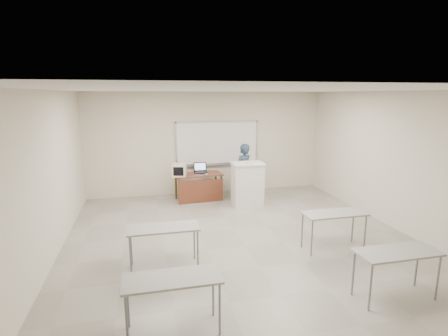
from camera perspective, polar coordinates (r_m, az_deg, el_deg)
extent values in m
cube|color=gray|center=(7.04, 3.50, -12.62)|extent=(7.00, 8.00, 0.01)
cube|color=white|center=(10.43, -1.09, 4.11)|extent=(2.40, 0.03, 1.20)
cube|color=#B7BABC|center=(10.36, -1.10, 7.51)|extent=(2.48, 0.04, 0.04)
cube|color=#B7BABC|center=(10.52, -1.08, 0.76)|extent=(2.48, 0.04, 0.04)
cube|color=#B7BABC|center=(10.24, -7.79, 3.86)|extent=(0.04, 0.04, 1.28)
cube|color=#B7BABC|center=(10.74, 5.30, 4.29)|extent=(0.04, 0.04, 1.28)
cube|color=#B7BABC|center=(10.49, -1.02, 0.50)|extent=(2.16, 0.07, 0.02)
cube|color=gray|center=(6.05, -9.88, -9.62)|extent=(1.20, 0.50, 0.03)
cylinder|color=slate|center=(6.01, -15.02, -13.81)|extent=(0.03, 0.03, 0.70)
cylinder|color=slate|center=(6.06, -4.30, -13.18)|extent=(0.03, 0.03, 0.70)
cylinder|color=slate|center=(6.38, -14.92, -12.26)|extent=(0.03, 0.03, 0.70)
cylinder|color=slate|center=(6.42, -4.87, -11.70)|extent=(0.03, 0.03, 0.70)
cube|color=gray|center=(6.97, 17.59, -7.08)|extent=(1.20, 0.50, 0.03)
cylinder|color=slate|center=(6.68, 14.14, -11.07)|extent=(0.03, 0.03, 0.70)
cylinder|color=slate|center=(7.23, 22.03, -9.80)|extent=(0.03, 0.03, 0.70)
cylinder|color=slate|center=(7.01, 12.63, -9.88)|extent=(0.03, 0.03, 0.70)
cylinder|color=slate|center=(7.53, 20.28, -8.78)|extent=(0.03, 0.03, 0.70)
cube|color=gray|center=(4.51, -8.46, -17.46)|extent=(1.20, 0.50, 0.03)
cylinder|color=slate|center=(4.54, -15.61, -23.06)|extent=(0.03, 0.03, 0.70)
cylinder|color=slate|center=(4.60, -0.70, -22.01)|extent=(0.03, 0.03, 0.70)
cylinder|color=slate|center=(4.87, -15.43, -20.39)|extent=(0.03, 0.03, 0.70)
cylinder|color=slate|center=(4.93, -1.78, -19.48)|extent=(0.03, 0.03, 0.70)
cube|color=gray|center=(5.69, 26.50, -12.20)|extent=(1.20, 0.50, 0.03)
cylinder|color=slate|center=(5.39, 22.80, -17.55)|extent=(0.03, 0.03, 0.70)
cylinder|color=slate|center=(6.06, 31.56, -15.05)|extent=(0.03, 0.03, 0.70)
cylinder|color=slate|center=(5.67, 20.36, -15.80)|extent=(0.03, 0.03, 0.70)
cylinder|color=slate|center=(6.31, 28.97, -13.68)|extent=(0.03, 0.03, 0.70)
cube|color=brown|center=(9.76, -4.23, -1.05)|extent=(1.30, 0.65, 0.04)
cube|color=brown|center=(9.58, -3.90, -3.88)|extent=(1.24, 0.03, 0.63)
cylinder|color=#513816|center=(9.53, -7.46, -3.77)|extent=(0.06, 0.06, 0.71)
cylinder|color=#513816|center=(9.71, -0.49, -3.37)|extent=(0.06, 0.06, 0.71)
cylinder|color=#513816|center=(10.04, -7.78, -2.97)|extent=(0.06, 0.06, 0.71)
cylinder|color=#513816|center=(10.21, -1.15, -2.60)|extent=(0.06, 0.06, 0.71)
cube|color=white|center=(9.34, 3.84, -2.75)|extent=(0.78, 0.56, 1.11)
cube|color=white|center=(9.21, 3.89, 0.73)|extent=(0.82, 0.60, 0.04)
cube|color=beige|center=(9.56, -7.26, -0.27)|extent=(0.34, 0.36, 0.33)
cube|color=beige|center=(9.37, -7.12, -0.53)|extent=(0.36, 0.04, 0.34)
cube|color=black|center=(9.35, -7.11, -0.55)|extent=(0.28, 0.01, 0.24)
cube|color=black|center=(9.87, -3.78, -0.72)|extent=(0.36, 0.27, 0.02)
cube|color=black|center=(9.86, -3.77, -0.66)|extent=(0.30, 0.15, 0.01)
cube|color=black|center=(10.00, -3.94, 0.23)|extent=(0.36, 0.08, 0.25)
cube|color=#9BB7E9|center=(9.99, -3.94, 0.23)|extent=(0.31, 0.06, 0.19)
ellipsoid|color=#ADB1B6|center=(9.60, -2.87, -1.02)|extent=(0.12, 0.10, 0.04)
cube|color=beige|center=(9.13, 4.86, 0.83)|extent=(0.44, 0.21, 0.02)
imported|color=black|center=(9.76, 3.16, -0.65)|extent=(0.69, 0.62, 1.59)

